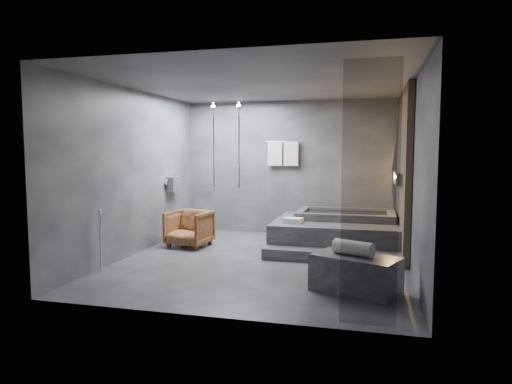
# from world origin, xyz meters

# --- Properties ---
(room) EXTENTS (5.00, 5.04, 2.82)m
(room) POSITION_xyz_m (0.40, 0.24, 1.73)
(room) COLOR #2A2A2C
(room) RESTS_ON ground
(tub_deck) EXTENTS (2.20, 2.00, 0.50)m
(tub_deck) POSITION_xyz_m (1.05, 1.45, 0.25)
(tub_deck) COLOR #2E2E31
(tub_deck) RESTS_ON ground
(tub_step) EXTENTS (2.20, 0.36, 0.18)m
(tub_step) POSITION_xyz_m (1.05, 0.27, 0.09)
(tub_step) COLOR #2E2E31
(tub_step) RESTS_ON ground
(concrete_bench) EXTENTS (1.18, 0.93, 0.47)m
(concrete_bench) POSITION_xyz_m (1.49, -1.25, 0.23)
(concrete_bench) COLOR #2E2E31
(concrete_bench) RESTS_ON ground
(driftwood_chair) EXTENTS (0.81, 0.82, 0.67)m
(driftwood_chair) POSITION_xyz_m (-1.60, 0.80, 0.33)
(driftwood_chair) COLOR #442311
(driftwood_chair) RESTS_ON ground
(rolled_towel) EXTENTS (0.54, 0.38, 0.18)m
(rolled_towel) POSITION_xyz_m (1.46, -1.23, 0.56)
(rolled_towel) COLOR white
(rolled_towel) RESTS_ON concrete_bench
(deck_towel) EXTENTS (0.35, 0.27, 0.09)m
(deck_towel) POSITION_xyz_m (0.33, 0.88, 0.54)
(deck_towel) COLOR silver
(deck_towel) RESTS_ON tub_deck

